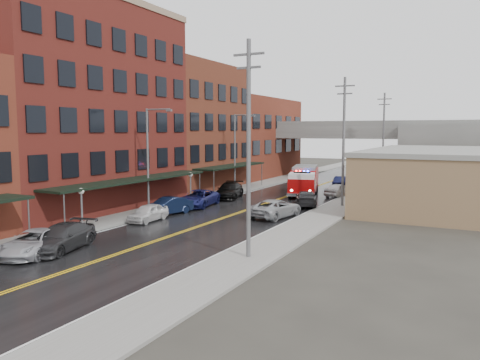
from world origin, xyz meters
The scene contains 31 objects.
road centered at (0.00, 30.00, 0.01)m, with size 11.00×160.00×0.02m, color black.
sidewalk_left centered at (-7.30, 30.00, 0.07)m, with size 3.00×160.00×0.15m, color slate.
sidewalk_right centered at (7.30, 30.00, 0.07)m, with size 3.00×160.00×0.15m, color slate.
curb_left centered at (-5.65, 30.00, 0.07)m, with size 0.30×160.00×0.15m, color gray.
curb_right centered at (5.65, 30.00, 0.07)m, with size 0.30×160.00×0.15m, color gray.
brick_building_b centered at (-13.30, 23.00, 9.00)m, with size 9.00×20.00×18.00m, color #571D17.
brick_building_c centered at (-13.30, 40.50, 7.50)m, with size 9.00×15.00×15.00m, color #5D2A1B.
brick_building_far centered at (-13.30, 58.00, 6.00)m, with size 9.00×20.00×12.00m, color brown.
tan_building centered at (16.00, 40.00, 2.50)m, with size 14.00×22.00×5.00m, color olive.
right_far_block centered at (18.00, 70.00, 4.00)m, with size 18.00×30.00×8.00m, color slate.
awning_1 centered at (-7.49, 23.00, 2.99)m, with size 2.60×18.00×3.09m.
awning_2 centered at (-7.49, 40.50, 2.99)m, with size 2.60×13.00×3.09m.
globe_lamp_1 centered at (-6.40, 16.00, 2.31)m, with size 0.44×0.44×3.12m.
globe_lamp_2 centered at (-6.40, 30.00, 2.31)m, with size 0.44×0.44×3.12m.
street_lamp_1 centered at (-6.55, 24.00, 5.19)m, with size 2.64×0.22×9.00m.
street_lamp_2 centered at (-6.55, 40.00, 5.19)m, with size 2.64×0.22×9.00m.
utility_pole_0 centered at (7.20, 15.00, 6.31)m, with size 1.80×0.24×12.00m.
utility_pole_1 centered at (7.20, 35.00, 6.31)m, with size 1.80×0.24×12.00m.
utility_pole_2 centered at (7.20, 55.00, 6.31)m, with size 1.80×0.24×12.00m.
overpass centered at (0.00, 62.00, 5.99)m, with size 40.00×10.00×7.50m.
fire_truck centered at (1.25, 41.19, 1.71)m, with size 5.15×9.07×3.16m.
parked_car_left_2 centered at (-4.21, 10.20, 0.71)m, with size 2.36×5.12×1.42m, color #ADAFB6.
parked_car_left_3 centered at (-3.60, 11.64, 0.77)m, with size 2.17×5.34×1.55m, color #2A2B2D.
parked_car_left_4 centered at (-4.67, 21.20, 0.68)m, with size 1.62×4.02×1.37m, color silver.
parked_car_left_5 centered at (-5.00, 24.33, 0.74)m, with size 1.58×4.52×1.49m, color black.
parked_car_left_6 centered at (-5.00, 29.16, 0.78)m, with size 2.57×5.58×1.55m, color navy.
parked_car_left_7 centered at (-5.00, 35.30, 0.82)m, with size 2.29×5.63×1.63m, color black.
parked_car_right_0 centered at (3.64, 27.39, 0.75)m, with size 2.50×5.41×1.50m, color #96999D.
parked_car_right_1 centered at (3.95, 34.20, 0.72)m, with size 2.00×4.93×1.43m, color #28282B.
parked_car_right_2 centered at (5.00, 41.80, 0.74)m, with size 1.74×4.32×1.47m, color silver.
parked_car_right_3 centered at (3.95, 47.83, 0.84)m, with size 1.78×5.09×1.68m, color black.
Camera 1 is at (18.40, -7.91, 7.14)m, focal length 35.00 mm.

